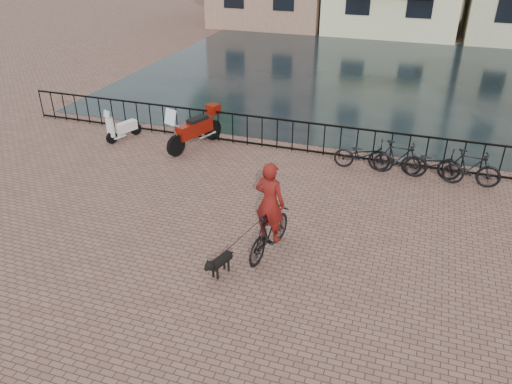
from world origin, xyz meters
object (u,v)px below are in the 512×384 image
(cyclist, at_px, (270,215))
(scooter, at_px, (123,123))
(motorcycle, at_px, (194,124))
(dog, at_px, (221,263))

(cyclist, height_order, scooter, cyclist)
(cyclist, bearing_deg, motorcycle, -39.77)
(dog, relative_size, scooter, 0.63)
(cyclist, height_order, motorcycle, cyclist)
(cyclist, distance_m, scooter, 7.96)
(cyclist, distance_m, motorcycle, 6.17)
(dog, distance_m, motorcycle, 6.64)
(cyclist, relative_size, scooter, 1.97)
(dog, height_order, motorcycle, motorcycle)
(cyclist, bearing_deg, dog, 66.06)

